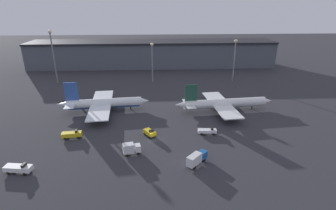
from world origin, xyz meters
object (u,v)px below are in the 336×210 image
Objects in this scene: airplane_1 at (224,103)px; service_vehicle_0 at (150,132)px; service_vehicle_1 at (72,134)px; service_vehicle_2 at (196,158)px; service_vehicle_3 at (131,148)px; service_vehicle_5 at (207,131)px; service_vehicle_4 at (18,168)px; airplane_0 at (103,103)px.

service_vehicle_0 is (-30.68, -20.85, -1.88)m from airplane_1.
service_vehicle_1 reaches higher than service_vehicle_0.
service_vehicle_3 reaches higher than service_vehicle_2.
service_vehicle_2 is 1.09× the size of service_vehicle_5.
airplane_1 is at bearing 18.87° from service_vehicle_2.
airplane_0 is at bearing 77.99° from service_vehicle_4.
service_vehicle_1 is at bearing -125.44° from service_vehicle_0.
airplane_1 is at bearing -7.87° from airplane_0.
service_vehicle_3 is 30.36m from service_vehicle_4.
airplane_0 is 52.27m from service_vehicle_2.
service_vehicle_3 is (-36.12, -32.04, -1.24)m from airplane_1.
service_vehicle_1 is 23.45m from service_vehicle_3.
service_vehicle_4 is at bearing -97.19° from service_vehicle_0.
service_vehicle_5 is (6.61, 17.78, -0.74)m from service_vehicle_2.
service_vehicle_2 is at bearing -119.55° from airplane_1.
service_vehicle_0 is at bearing 80.56° from service_vehicle_2.
service_vehicle_4 is (-65.51, -39.62, -1.85)m from airplane_1.
airplane_1 reaches higher than service_vehicle_0.
service_vehicle_3 is 0.87× the size of service_vehicle_5.
airplane_0 is 5.72× the size of service_vehicle_1.
airplane_1 reaches higher than service_vehicle_5.
airplane_1 is 60.49m from service_vehicle_1.
service_vehicle_5 is (25.36, 11.50, -0.76)m from service_vehicle_3.
service_vehicle_4 is (-34.83, -18.77, 0.03)m from service_vehicle_0.
airplane_0 is 45.61m from service_vehicle_5.
service_vehicle_3 is at bearing -72.99° from airplane_0.
airplane_0 reaches higher than service_vehicle_2.
service_vehicle_1 is 0.89× the size of service_vehicle_4.
service_vehicle_2 is at bearing -31.96° from service_vehicle_3.
airplane_1 is (50.15, -2.38, -0.15)m from airplane_0.
airplane_1 is 6.53× the size of service_vehicle_5.
airplane_1 is 37.14m from service_vehicle_0.
service_vehicle_1 reaches higher than service_vehicle_4.
airplane_0 is at bearing 172.13° from airplane_1.
service_vehicle_3 is 27.86m from service_vehicle_5.
service_vehicle_0 is at bearing -150.96° from airplane_1.
airplane_0 reaches higher than service_vehicle_4.
service_vehicle_1 reaches higher than service_vehicle_5.
airplane_0 is 5.06× the size of service_vehicle_4.
airplane_1 is at bearing 88.68° from service_vehicle_0.
service_vehicle_2 is (13.30, -17.47, 0.62)m from service_vehicle_0.
service_vehicle_5 is at bearing 22.86° from service_vehicle_2.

